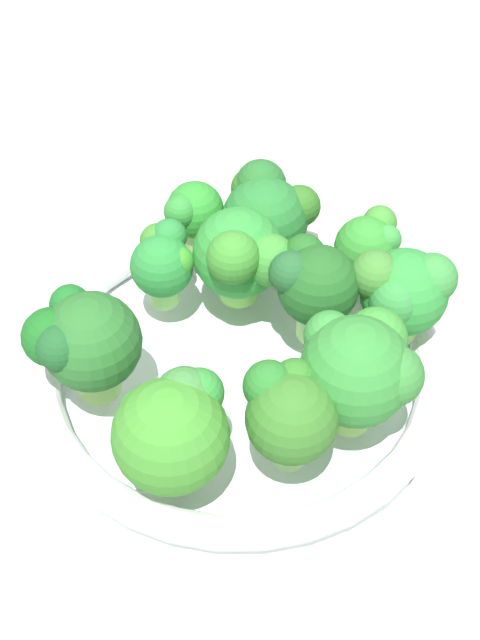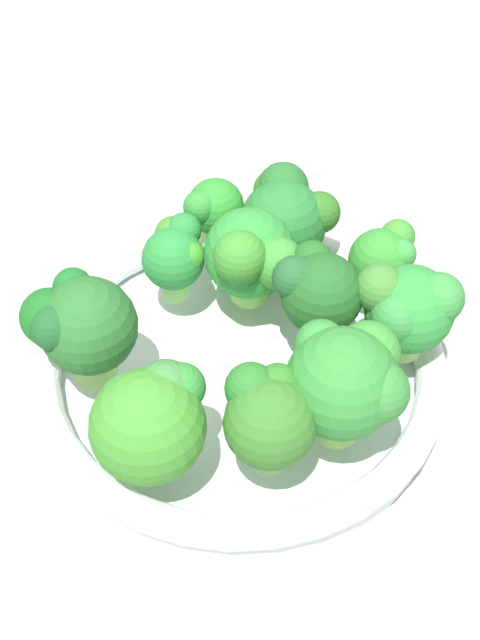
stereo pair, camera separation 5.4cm
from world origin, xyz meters
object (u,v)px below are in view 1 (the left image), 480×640
Objects in this scene: broccoli_floret_6 at (403,291)px; broccoli_floret_8 at (193,214)px; broccoli_floret_5 at (314,284)px; broccoli_floret_2 at (173,429)px; broccoli_floret_7 at (164,261)px; broccoli_floret_9 at (360,367)px; broccoli_floret_0 at (243,254)px; bowl at (240,369)px; broccoli_floret_10 at (266,212)px; broccoli_floret_1 at (369,246)px; broccoli_floret_3 at (289,412)px; broccoli_floret_4 at (83,341)px.

broccoli_floret_6 is 15.85cm from broccoli_floret_8.
broccoli_floret_2 is at bearing 46.43° from broccoli_floret_5.
broccoli_floret_7 is 15.81cm from broccoli_floret_9.
broccoli_floret_6 is (-9.74, 4.30, -0.18)cm from broccoli_floret_0.
bowl is 11.95cm from broccoli_floret_6.
broccoli_floret_10 is (-7.32, -3.65, 0.51)cm from broccoli_floret_7.
broccoli_floret_10 is at bearing -48.62° from broccoli_floret_6.
broccoli_floret_9 reaches higher than broccoli_floret_1.
broccoli_floret_7 is at bearing -65.27° from broccoli_floret_3.
broccoli_floret_0 is 1.04× the size of broccoli_floret_5.
broccoli_floret_5 is at bearing -133.57° from broccoli_floret_2.
bowl is at bearing 31.47° from broccoli_floret_1.
bowl is at bearing 129.13° from broccoli_floret_7.
broccoli_floret_5 is at bearing 44.14° from broccoli_floret_1.
bowl is 8.87cm from broccoli_floret_7.
broccoli_floret_3 is 0.94× the size of broccoli_floret_5.
broccoli_floret_4 is at bearing 58.84° from broccoli_floret_8.
bowl is 4.93× the size of broccoli_floret_7.
broccoli_floret_1 is 6.53cm from broccoli_floret_5.
broccoli_floret_2 reaches higher than broccoli_floret_6.
broccoli_floret_8 reaches higher than bowl.
broccoli_floret_5 is at bearing 139.33° from broccoli_floret_0.
broccoli_floret_6 is at bearing 100.95° from broccoli_floret_1.
broccoli_floret_2 is at bearing 82.75° from broccoli_floret_8.
bowl is 3.76× the size of broccoli_floret_0.
broccoli_floret_5 is (-9.47, -9.95, 0.46)cm from broccoli_floret_2.
broccoli_floret_9 reaches higher than broccoli_floret_3.
broccoli_floret_9 is (-8.62, 15.85, 1.04)cm from broccoli_floret_8.
broccoli_floret_6 reaches higher than broccoli_floret_3.
broccoli_floret_9 is (-10.99, -2.79, 0.60)cm from broccoli_floret_2.
broccoli_floret_5 is at bearing -166.76° from broccoli_floret_4.
broccoli_floret_6 is at bearing 131.38° from broccoli_floret_10.
broccoli_floret_3 is at bearing 114.73° from broccoli_floret_7.
broccoli_floret_9 is (-15.92, 3.77, 0.12)cm from broccoli_floret_4.
broccoli_floret_9 is (-10.87, 11.43, 1.19)cm from broccoli_floret_7.
broccoli_floret_6 is at bearing -148.66° from broccoli_floret_2.
broccoli_floret_5 is at bearing -164.92° from bowl.
broccoli_floret_3 is at bearing 61.70° from broccoli_floret_1.
broccoli_floret_2 is at bearing 31.34° from broccoli_floret_6.
broccoli_floret_7 is 4.97cm from broccoli_floret_8.
broccoli_floret_7 is at bearing 0.83° from broccoli_floret_1.
bowl is 3.88× the size of broccoli_floret_2.
broccoli_floret_2 reaches higher than broccoli_floret_8.
broccoli_floret_0 is 1.37× the size of broccoli_floret_1.
broccoli_floret_2 is 0.90× the size of broccoli_floret_9.
broccoli_floret_8 is at bearing -19.84° from broccoli_floret_1.
broccoli_floret_3 is 18.75cm from broccoli_floret_8.
broccoli_floret_4 is 1.30× the size of broccoli_floret_8.
broccoli_floret_5 is 1.01× the size of broccoli_floret_10.
broccoli_floret_8 is 0.83× the size of broccoli_floret_10.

